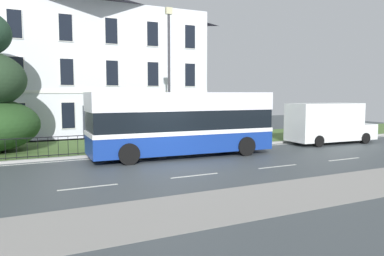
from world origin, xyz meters
name	(u,v)px	position (x,y,z in m)	size (l,w,h in m)	color
ground_plane	(164,163)	(0.00, 1.29, -0.01)	(60.00, 56.00, 0.18)	#3E4548
georgian_townhouse	(77,61)	(-1.26, 16.21, 5.69)	(18.24, 9.96, 11.08)	white
iron_verge_railing	(119,142)	(-1.26, 4.40, 0.62)	(19.59, 0.04, 0.97)	black
single_decker_bus	(182,123)	(1.45, 2.49, 1.68)	(9.27, 2.99, 3.19)	navy
white_panel_van	(328,123)	(11.58, 2.70, 1.29)	(5.88, 2.38, 2.52)	white
street_lamp_post	(169,69)	(1.76, 4.86, 4.46)	(0.36, 0.24, 7.67)	#333338
litter_bin	(247,132)	(7.21, 5.14, 0.68)	(0.50, 0.50, 1.12)	black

